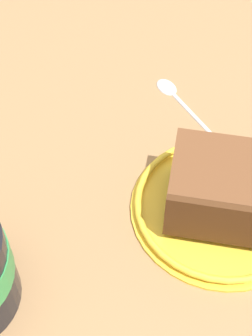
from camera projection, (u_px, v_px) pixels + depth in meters
ground_plane at (166, 213)px, 50.49cm from camera, size 137.96×137.96×2.65cm
small_plate at (220, 206)px, 48.58cm from camera, size 17.01×17.01×1.33cm
cake_slice at (224, 190)px, 46.02cm from camera, size 12.80×12.45×6.00cm
teaspoon at (176, 95)px, 58.46cm from camera, size 12.27×3.75×0.80cm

